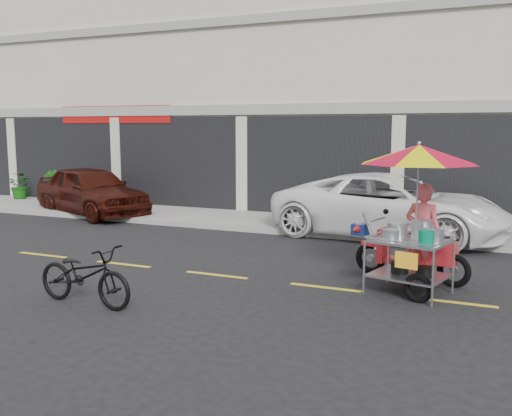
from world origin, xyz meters
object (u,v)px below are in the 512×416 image
at_px(maroon_sedan, 91,191).
at_px(white_pickup, 391,206).
at_px(near_bicycle, 85,275).
at_px(food_vendor_rig, 418,197).

height_order(maroon_sedan, white_pickup, white_pickup).
xyz_separation_m(near_bicycle, food_vendor_rig, (4.31, 2.80, 1.05)).
distance_m(near_bicycle, food_vendor_rig, 5.25).
bearing_deg(near_bicycle, white_pickup, -19.86).
distance_m(maroon_sedan, white_pickup, 8.76).
relative_size(white_pickup, food_vendor_rig, 2.28).
xyz_separation_m(maroon_sedan, food_vendor_rig, (9.93, -4.18, 0.77)).
bearing_deg(maroon_sedan, food_vendor_rig, -91.77).
bearing_deg(white_pickup, food_vendor_rig, -157.03).
xyz_separation_m(white_pickup, food_vendor_rig, (1.17, -4.18, 0.74)).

